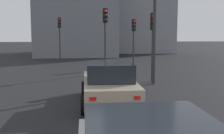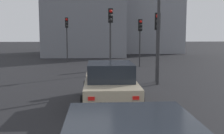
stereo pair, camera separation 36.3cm
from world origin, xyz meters
TOP-DOWN VIEW (x-y plane):
  - car_beige_lead at (9.68, 0.10)m, footprint 4.44×2.09m
  - traffic_light_near_left at (24.85, 3.28)m, footprint 0.32×0.30m
  - traffic_light_near_right at (14.20, -2.60)m, footprint 0.32×0.29m
  - traffic_light_far_left at (17.48, -0.28)m, footprint 0.32×0.30m
  - traffic_light_far_right at (21.12, -2.72)m, footprint 0.33×0.31m
  - street_lamp_kerbside at (13.60, -2.53)m, footprint 0.56×0.36m
  - building_facade_center at (34.47, 2.00)m, footprint 11.40×8.95m

SIDE VIEW (x-z plane):
  - car_beige_lead at x=9.68m, z-range -0.03..1.55m
  - traffic_light_far_right at x=21.12m, z-range 0.81..4.48m
  - traffic_light_near_right at x=14.20m, z-range 0.82..4.51m
  - traffic_light_near_left at x=24.85m, z-range 0.87..4.84m
  - traffic_light_far_left at x=17.48m, z-range 0.91..5.09m
  - street_lamp_kerbside at x=13.60m, z-range 0.63..7.06m
  - building_facade_center at x=34.47m, z-range 0.00..9.11m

